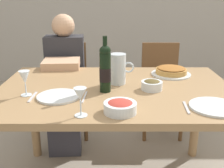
{
  "coord_description": "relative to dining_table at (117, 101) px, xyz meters",
  "views": [
    {
      "loc": [
        -0.03,
        -1.64,
        1.34
      ],
      "look_at": [
        -0.03,
        -0.03,
        0.8
      ],
      "focal_mm": 43.97,
      "sensor_mm": 36.0,
      "label": 1
    }
  ],
  "objects": [
    {
      "name": "diner_left",
      "position": [
        -0.44,
        0.67,
        -0.05
      ],
      "size": [
        0.35,
        0.52,
        1.16
      ],
      "rotation": [
        0.0,
        0.0,
        3.2
      ],
      "color": "#2D2D33",
      "rests_on": "ground"
    },
    {
      "name": "baked_tart",
      "position": [
        0.41,
        0.29,
        0.12
      ],
      "size": [
        0.29,
        0.29,
        0.06
      ],
      "color": "silver",
      "rests_on": "dining_table"
    },
    {
      "name": "wine_glass_left_diner",
      "position": [
        -0.53,
        -0.13,
        0.2
      ],
      "size": [
        0.06,
        0.06,
        0.15
      ],
      "color": "silver",
      "rests_on": "dining_table"
    },
    {
      "name": "water_pitcher",
      "position": [
        0.02,
        0.09,
        0.18
      ],
      "size": [
        0.16,
        0.1,
        0.2
      ],
      "color": "silver",
      "rests_on": "dining_table"
    },
    {
      "name": "wine_bottle",
      "position": [
        -0.07,
        -0.06,
        0.24
      ],
      "size": [
        0.07,
        0.07,
        0.34
      ],
      "color": "black",
      "rests_on": "dining_table"
    },
    {
      "name": "dinner_plate_right_setting",
      "position": [
        -0.33,
        -0.16,
        0.1
      ],
      "size": [
        0.25,
        0.25,
        0.01
      ],
      "primitive_type": "cylinder",
      "color": "silver",
      "rests_on": "dining_table"
    },
    {
      "name": "knife_right_setting",
      "position": [
        -0.18,
        -0.16,
        0.09
      ],
      "size": [
        0.02,
        0.18,
        0.0
      ],
      "primitive_type": "cube",
      "rotation": [
        0.0,
        0.0,
        1.52
      ],
      "color": "silver",
      "rests_on": "dining_table"
    },
    {
      "name": "spoon_right_setting",
      "position": [
        -0.48,
        -0.16,
        0.09
      ],
      "size": [
        0.02,
        0.16,
        0.0
      ],
      "primitive_type": "cube",
      "rotation": [
        0.0,
        0.0,
        1.56
      ],
      "color": "silver",
      "rests_on": "dining_table"
    },
    {
      "name": "chair_left",
      "position": [
        -0.46,
        0.9,
        -0.17
      ],
      "size": [
        0.42,
        0.42,
        0.87
      ],
      "rotation": [
        0.0,
        0.0,
        3.2
      ],
      "color": "brown",
      "rests_on": "ground"
    },
    {
      "name": "chair_right",
      "position": [
        0.45,
        0.91,
        -0.17
      ],
      "size": [
        0.4,
        0.4,
        0.87
      ],
      "rotation": [
        0.0,
        0.0,
        3.14
      ],
      "color": "brown",
      "rests_on": "ground"
    },
    {
      "name": "fork_left_setting",
      "position": [
        0.36,
        -0.32,
        0.09
      ],
      "size": [
        0.03,
        0.16,
        0.0
      ],
      "primitive_type": "cube",
      "rotation": [
        0.0,
        0.0,
        1.49
      ],
      "color": "silver",
      "rests_on": "dining_table"
    },
    {
      "name": "wine_glass_right_diner",
      "position": [
        -0.18,
        -0.41,
        0.2
      ],
      "size": [
        0.06,
        0.06,
        0.14
      ],
      "color": "silver",
      "rests_on": "dining_table"
    },
    {
      "name": "olive_bowl",
      "position": [
        0.22,
        -0.03,
        0.13
      ],
      "size": [
        0.13,
        0.13,
        0.06
      ],
      "color": "silver",
      "rests_on": "dining_table"
    },
    {
      "name": "salad_bowl",
      "position": [
        0.02,
        -0.37,
        0.12
      ],
      "size": [
        0.17,
        0.17,
        0.06
      ],
      "color": "silver",
      "rests_on": "dining_table"
    },
    {
      "name": "dinner_plate_left_setting",
      "position": [
        0.51,
        -0.32,
        0.1
      ],
      "size": [
        0.27,
        0.27,
        0.01
      ],
      "primitive_type": "cylinder",
      "color": "silver",
      "rests_on": "dining_table"
    },
    {
      "name": "dining_table",
      "position": [
        0.0,
        0.0,
        0.0
      ],
      "size": [
        1.5,
        1.0,
        0.76
      ],
      "color": "#9E7A51",
      "rests_on": "ground"
    }
  ]
}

